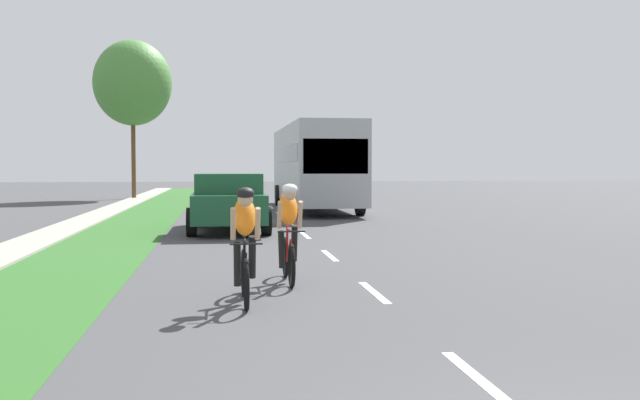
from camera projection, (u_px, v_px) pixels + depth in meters
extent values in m
plane|color=#424244|center=(289.00, 222.00, 23.54)|extent=(120.00, 120.00, 0.00)
cube|color=#2D6026|center=(136.00, 223.00, 22.87)|extent=(2.38, 70.00, 0.01)
cube|color=#9E998E|center=(78.00, 224.00, 22.62)|extent=(1.22, 70.00, 0.10)
cube|color=white|center=(480.00, 379.00, 6.19)|extent=(0.12, 1.80, 0.01)
cube|color=white|center=(374.00, 292.00, 10.45)|extent=(0.12, 1.80, 0.01)
cube|color=white|center=(330.00, 255.00, 14.72)|extent=(0.12, 1.80, 0.01)
cube|color=white|center=(305.00, 235.00, 18.98)|extent=(0.12, 1.80, 0.01)
cube|color=white|center=(290.00, 222.00, 23.24)|extent=(0.12, 1.80, 0.01)
cube|color=white|center=(279.00, 214.00, 27.50)|extent=(0.12, 1.80, 0.01)
cube|color=white|center=(271.00, 207.00, 31.76)|extent=(0.12, 1.80, 0.01)
cube|color=white|center=(265.00, 202.00, 36.02)|extent=(0.12, 1.80, 0.01)
cube|color=white|center=(261.00, 198.00, 40.28)|extent=(0.12, 1.80, 0.01)
cube|color=white|center=(257.00, 195.00, 44.55)|extent=(0.12, 1.80, 0.01)
cube|color=white|center=(254.00, 193.00, 48.81)|extent=(0.12, 1.80, 0.01)
cube|color=white|center=(251.00, 190.00, 53.07)|extent=(0.12, 1.80, 0.01)
torus|color=black|center=(244.00, 273.00, 10.14)|extent=(0.06, 0.68, 0.68)
torus|color=black|center=(246.00, 285.00, 9.11)|extent=(0.06, 0.68, 0.68)
cylinder|color=black|center=(245.00, 266.00, 9.51)|extent=(0.04, 0.59, 0.43)
cylinder|color=black|center=(244.00, 256.00, 9.79)|extent=(0.04, 0.04, 0.55)
cylinder|color=black|center=(245.00, 241.00, 9.55)|extent=(0.03, 0.55, 0.03)
cylinder|color=black|center=(246.00, 244.00, 9.10)|extent=(0.42, 0.02, 0.02)
ellipsoid|color=orange|center=(245.00, 216.00, 9.60)|extent=(0.30, 0.54, 0.63)
sphere|color=tan|center=(245.00, 199.00, 9.31)|extent=(0.20, 0.20, 0.20)
ellipsoid|color=black|center=(245.00, 193.00, 9.31)|extent=(0.24, 0.28, 0.16)
cylinder|color=tan|center=(233.00, 224.00, 9.30)|extent=(0.07, 0.26, 0.45)
cylinder|color=tan|center=(258.00, 224.00, 9.35)|extent=(0.07, 0.26, 0.45)
cylinder|color=black|center=(237.00, 264.00, 9.70)|extent=(0.10, 0.30, 0.60)
cylinder|color=black|center=(252.00, 257.00, 9.67)|extent=(0.10, 0.25, 0.61)
torus|color=black|center=(285.00, 257.00, 11.84)|extent=(0.06, 0.68, 0.68)
torus|color=black|center=(292.00, 266.00, 10.81)|extent=(0.06, 0.68, 0.68)
cylinder|color=red|center=(289.00, 251.00, 11.22)|extent=(0.04, 0.59, 0.43)
cylinder|color=red|center=(287.00, 243.00, 11.49)|extent=(0.04, 0.04, 0.55)
cylinder|color=red|center=(289.00, 230.00, 11.25)|extent=(0.03, 0.55, 0.03)
cylinder|color=black|center=(291.00, 232.00, 10.80)|extent=(0.42, 0.02, 0.02)
ellipsoid|color=orange|center=(288.00, 208.00, 11.30)|extent=(0.30, 0.54, 0.63)
sphere|color=tan|center=(290.00, 194.00, 11.02)|extent=(0.20, 0.20, 0.20)
ellipsoid|color=white|center=(290.00, 189.00, 11.01)|extent=(0.24, 0.28, 0.16)
cylinder|color=tan|center=(280.00, 215.00, 11.01)|extent=(0.07, 0.26, 0.45)
cylinder|color=tan|center=(300.00, 215.00, 11.05)|extent=(0.07, 0.26, 0.45)
cylinder|color=black|center=(282.00, 249.00, 11.40)|extent=(0.10, 0.30, 0.60)
cylinder|color=black|center=(294.00, 243.00, 11.37)|extent=(0.10, 0.25, 0.61)
cube|color=#194C2D|center=(228.00, 206.00, 20.31)|extent=(1.96, 5.10, 0.76)
cube|color=#194C2D|center=(229.00, 185.00, 19.53)|extent=(1.80, 1.78, 0.64)
cube|color=#1E2833|center=(229.00, 187.00, 18.82)|extent=(1.67, 0.08, 0.52)
cube|color=#194C2D|center=(198.00, 194.00, 21.18)|extent=(0.08, 2.80, 0.40)
cube|color=#194C2D|center=(258.00, 194.00, 21.43)|extent=(0.08, 2.80, 0.40)
cube|color=#194C2D|center=(228.00, 192.00, 22.78)|extent=(1.80, 0.08, 0.40)
cylinder|color=black|center=(192.00, 222.00, 18.68)|extent=(0.26, 0.76, 0.76)
cylinder|color=black|center=(266.00, 221.00, 18.95)|extent=(0.26, 0.76, 0.76)
cylinder|color=black|center=(196.00, 214.00, 21.71)|extent=(0.26, 0.76, 0.76)
cylinder|color=black|center=(260.00, 214.00, 21.98)|extent=(0.26, 0.76, 0.76)
cube|color=#A5A8AD|center=(314.00, 164.00, 30.05)|extent=(2.50, 11.60, 3.10)
cube|color=#1E2833|center=(314.00, 154.00, 30.03)|extent=(2.52, 10.67, 0.64)
cube|color=#1E2833|center=(336.00, 156.00, 24.33)|extent=(2.25, 0.06, 1.20)
cylinder|color=black|center=(293.00, 203.00, 26.22)|extent=(0.28, 0.96, 0.96)
cylinder|color=black|center=(360.00, 203.00, 26.56)|extent=(0.28, 0.96, 0.96)
cylinder|color=black|center=(278.00, 195.00, 33.10)|extent=(0.28, 0.96, 0.96)
cylinder|color=black|center=(331.00, 195.00, 33.45)|extent=(0.28, 0.96, 0.96)
cylinder|color=brown|center=(134.00, 156.00, 39.98)|extent=(0.24, 0.24, 4.74)
ellipsoid|color=#478438|center=(133.00, 83.00, 39.78)|extent=(4.32, 4.32, 4.75)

